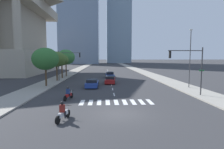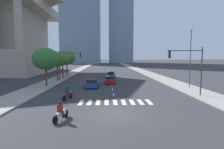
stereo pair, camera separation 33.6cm
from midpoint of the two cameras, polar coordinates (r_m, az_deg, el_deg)
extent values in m
plane|color=#333335|center=(15.56, 2.37, -12.24)|extent=(800.00, 800.00, 0.00)
cube|color=gray|center=(46.74, 13.64, -0.46)|extent=(4.00, 260.00, 0.15)
cube|color=gray|center=(46.19, -14.74, -0.55)|extent=(4.00, 260.00, 0.15)
cube|color=silver|center=(19.47, -9.27, -8.68)|extent=(0.45, 2.29, 0.01)
cube|color=silver|center=(19.38, -6.60, -8.71)|extent=(0.45, 2.29, 0.01)
cube|color=silver|center=(19.32, -3.91, -8.73)|extent=(0.45, 2.29, 0.01)
cube|color=silver|center=(19.31, -1.21, -8.72)|extent=(0.45, 2.29, 0.01)
cube|color=silver|center=(19.34, 1.49, -8.70)|extent=(0.45, 2.29, 0.01)
cube|color=silver|center=(19.42, 4.18, -8.66)|extent=(0.45, 2.29, 0.01)
cube|color=silver|center=(19.53, 6.83, -8.60)|extent=(0.45, 2.29, 0.01)
cube|color=silver|center=(19.68, 9.45, -8.52)|extent=(0.45, 2.29, 0.01)
cube|color=silver|center=(19.88, 12.02, -8.43)|extent=(0.45, 2.29, 0.01)
cube|color=silver|center=(23.24, 0.91, -6.30)|extent=(0.14, 2.00, 0.01)
cube|color=silver|center=(27.16, 0.50, -4.59)|extent=(0.14, 2.00, 0.01)
cube|color=silver|center=(31.11, 0.19, -3.32)|extent=(0.14, 2.00, 0.01)
cube|color=silver|center=(35.06, -0.05, -2.33)|extent=(0.14, 2.00, 0.01)
cube|color=silver|center=(39.03, -0.24, -1.54)|extent=(0.14, 2.00, 0.01)
cube|color=silver|center=(43.00, -0.39, -0.90)|extent=(0.14, 2.00, 0.01)
cube|color=silver|center=(46.98, -0.52, -0.36)|extent=(0.14, 2.00, 0.01)
cube|color=silver|center=(50.96, -0.63, 0.09)|extent=(0.14, 2.00, 0.01)
cube|color=silver|center=(54.94, -0.72, 0.47)|extent=(0.14, 2.00, 0.01)
cube|color=silver|center=(58.93, -0.80, 0.80)|extent=(0.14, 2.00, 0.01)
cube|color=silver|center=(62.92, -0.87, 1.10)|extent=(0.14, 2.00, 0.01)
cube|color=silver|center=(66.90, -0.93, 1.35)|extent=(0.14, 2.00, 0.01)
cube|color=silver|center=(70.89, -0.98, 1.58)|extent=(0.14, 2.00, 0.01)
cylinder|color=black|center=(15.06, -13.72, -11.81)|extent=(0.28, 0.61, 0.60)
cylinder|color=black|center=(13.77, -16.77, -13.54)|extent=(0.28, 0.61, 0.60)
cube|color=#B7BABF|center=(14.34, -15.19, -11.80)|extent=(0.55, 1.26, 0.32)
cylinder|color=#B2B2B7|center=(14.89, -13.92, -10.81)|extent=(0.14, 0.32, 0.67)
cylinder|color=black|center=(14.83, -13.87, -9.38)|extent=(0.68, 0.22, 0.04)
cube|color=maroon|center=(14.14, -15.44, -10.22)|extent=(0.41, 0.33, 0.55)
sphere|color=black|center=(14.03, -15.48, -8.63)|extent=(0.26, 0.26, 0.26)
cylinder|color=black|center=(14.44, -15.83, -11.90)|extent=(0.15, 0.15, 0.55)
cylinder|color=black|center=(14.27, -14.54, -12.08)|extent=(0.15, 0.15, 0.55)
cylinder|color=black|center=(21.68, -12.40, -6.48)|extent=(0.28, 0.61, 0.60)
cylinder|color=black|center=(20.31, -14.39, -7.33)|extent=(0.28, 0.61, 0.60)
cube|color=maroon|center=(20.95, -13.38, -6.30)|extent=(0.56, 1.28, 0.32)
cylinder|color=#B2B2B7|center=(21.54, -12.53, -5.75)|extent=(0.14, 0.32, 0.67)
cylinder|color=black|center=(21.51, -12.50, -4.76)|extent=(0.68, 0.23, 0.04)
cube|color=navy|center=(20.78, -13.53, -5.18)|extent=(0.41, 0.33, 0.55)
sphere|color=black|center=(20.71, -13.55, -4.08)|extent=(0.26, 0.26, 0.26)
cylinder|color=black|center=(21.04, -13.81, -6.40)|extent=(0.15, 0.15, 0.55)
cylinder|color=black|center=(20.88, -12.93, -6.47)|extent=(0.15, 0.15, 0.55)
cube|color=navy|center=(29.01, -5.94, -3.00)|extent=(1.93, 4.48, 0.67)
cube|color=black|center=(28.71, -5.98, -1.96)|extent=(1.68, 2.03, 0.45)
cylinder|color=black|center=(30.61, -7.29, -2.91)|extent=(0.23, 0.64, 0.64)
cylinder|color=black|center=(30.47, -4.10, -2.91)|extent=(0.23, 0.64, 0.64)
cylinder|color=black|center=(27.63, -7.96, -3.81)|extent=(0.23, 0.64, 0.64)
cylinder|color=black|center=(27.48, -4.42, -3.82)|extent=(0.23, 0.64, 0.64)
cube|color=maroon|center=(33.26, -0.21, -1.90)|extent=(2.05, 4.81, 0.67)
cube|color=black|center=(32.95, -0.23, -0.93)|extent=(1.68, 2.21, 0.52)
cylinder|color=black|center=(34.90, -1.41, -1.84)|extent=(0.26, 0.65, 0.64)
cylinder|color=black|center=(34.85, 1.18, -1.85)|extent=(0.26, 0.65, 0.64)
cylinder|color=black|center=(31.73, -1.74, -2.57)|extent=(0.26, 0.65, 0.64)
cylinder|color=black|center=(31.67, 1.11, -2.58)|extent=(0.26, 0.65, 0.64)
cube|color=navy|center=(42.50, -0.25, -0.35)|extent=(2.02, 4.71, 0.61)
cube|color=black|center=(42.68, -0.27, 0.46)|extent=(1.72, 2.14, 0.55)
cylinder|color=black|center=(41.00, 1.07, -0.76)|extent=(0.24, 0.65, 0.64)
cylinder|color=black|center=(40.90, -1.32, -0.78)|extent=(0.24, 0.65, 0.64)
cylinder|color=black|center=(44.14, 0.75, -0.32)|extent=(0.24, 0.65, 0.64)
cylinder|color=black|center=(44.05, -1.48, -0.34)|extent=(0.24, 0.65, 0.64)
cylinder|color=#333335|center=(24.26, 26.70, 0.86)|extent=(0.14, 0.14, 5.78)
cylinder|color=#333335|center=(23.29, 22.41, 6.99)|extent=(4.18, 0.10, 0.10)
cube|color=black|center=(22.58, 18.08, 6.05)|extent=(0.20, 0.28, 0.90)
sphere|color=red|center=(22.59, 18.10, 6.81)|extent=(0.18, 0.18, 0.18)
sphere|color=orange|center=(22.58, 18.08, 6.05)|extent=(0.18, 0.18, 0.18)
sphere|color=green|center=(22.58, 18.05, 5.29)|extent=(0.18, 0.18, 0.18)
cube|color=#19662D|center=(24.25, 26.72, 1.12)|extent=(0.60, 0.04, 0.18)
cylinder|color=#333335|center=(37.21, -16.03, 2.69)|extent=(0.14, 0.14, 5.89)
cylinder|color=#333335|center=(36.71, -12.77, 6.70)|extent=(4.41, 0.10, 0.10)
cube|color=black|center=(36.38, -9.72, 6.06)|extent=(0.20, 0.28, 0.90)
sphere|color=red|center=(36.39, -9.73, 6.53)|extent=(0.18, 0.18, 0.18)
sphere|color=orange|center=(36.38, -9.72, 6.06)|extent=(0.18, 0.18, 0.18)
sphere|color=green|center=(36.38, -9.71, 5.59)|extent=(0.18, 0.18, 0.18)
cube|color=#19662D|center=(37.20, -16.03, 2.77)|extent=(0.60, 0.04, 0.18)
cylinder|color=#3F3F42|center=(29.70, 23.73, 4.40)|extent=(0.12, 0.12, 8.57)
ellipsoid|color=beige|center=(29.99, 24.05, 12.81)|extent=(0.50, 0.24, 0.20)
cylinder|color=#4C3823|center=(30.95, -19.71, -0.90)|extent=(0.28, 0.28, 2.68)
ellipsoid|color=#2D662D|center=(30.79, -19.88, 4.66)|extent=(4.16, 4.16, 3.54)
cylinder|color=#4C3823|center=(37.44, -16.54, 0.33)|extent=(0.28, 0.28, 2.82)
ellipsoid|color=#426028|center=(37.31, -16.66, 4.66)|extent=(3.53, 3.53, 3.00)
cylinder|color=#4C3823|center=(41.70, -15.02, 0.89)|extent=(0.28, 0.28, 2.85)
ellipsoid|color=#426028|center=(41.58, -15.11, 4.48)|extent=(2.97, 2.97, 2.52)
cylinder|color=#4C3823|center=(45.96, -13.79, 1.36)|extent=(0.28, 0.28, 2.91)
ellipsoid|color=#387538|center=(45.86, -13.88, 5.34)|extent=(4.36, 4.36, 3.70)
cylinder|color=#A89E89|center=(48.01, -27.27, 14.35)|extent=(1.80, 1.80, 12.26)
cube|color=#7A93A8|center=(167.80, 2.54, 17.59)|extent=(20.07, 29.81, 80.41)
camera|label=1|loc=(0.17, -89.67, 0.03)|focal=29.01mm
camera|label=2|loc=(0.17, 90.33, -0.03)|focal=29.01mm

